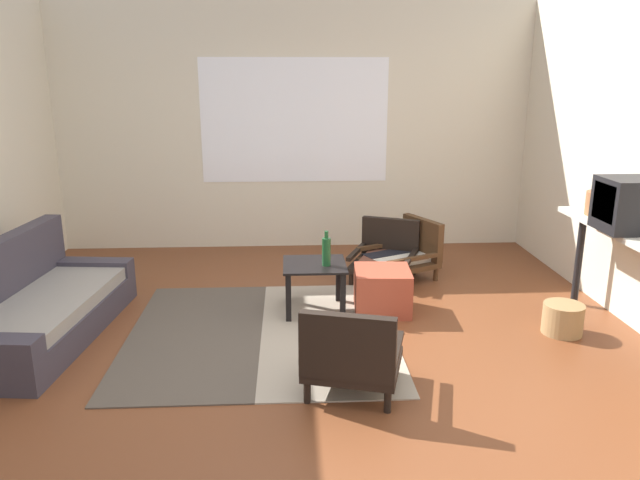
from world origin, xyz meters
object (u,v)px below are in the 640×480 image
object	(u,v)px
coffee_table	(314,274)
crt_television	(639,205)
console_shelf	(626,241)
couch	(36,309)
clay_vase	(603,201)
armchair_striped_foreground	(352,356)
glass_bottle	(326,251)
armchair_corner	(405,253)
ottoman_orange	(382,290)
wicker_basket	(563,319)
armchair_by_window	(386,254)

from	to	relation	value
coffee_table	crt_television	xyz separation A→B (m)	(2.25, -0.71, 0.71)
console_shelf	couch	bearing A→B (deg)	177.13
couch	console_shelf	size ratio (longest dim) A/B	1.30
console_shelf	clay_vase	size ratio (longest dim) A/B	4.58
armchair_striped_foreground	clay_vase	bearing A→B (deg)	28.87
armchair_striped_foreground	glass_bottle	xyz separation A→B (m)	(-0.07, 1.32, 0.28)
coffee_table	crt_television	world-z (taller)	crt_television
armchair_corner	ottoman_orange	size ratio (longest dim) A/B	1.79
couch	armchair_striped_foreground	distance (m)	2.48
armchair_corner	crt_television	xyz separation A→B (m)	(1.32, -1.57, 0.80)
wicker_basket	crt_television	bearing A→B (deg)	-24.66
crt_television	couch	bearing A→B (deg)	175.78
armchair_corner	console_shelf	size ratio (longest dim) A/B	0.56
coffee_table	ottoman_orange	distance (m)	0.58
ottoman_orange	console_shelf	bearing A→B (deg)	-19.39
couch	armchair_striped_foreground	world-z (taller)	couch
ottoman_orange	crt_television	xyz separation A→B (m)	(1.68, -0.70, 0.86)
armchair_striped_foreground	glass_bottle	bearing A→B (deg)	93.12
ottoman_orange	glass_bottle	bearing A→B (deg)	-175.54
console_shelf	glass_bottle	world-z (taller)	console_shelf
coffee_table	console_shelf	distance (m)	2.37
coffee_table	wicker_basket	distance (m)	1.97
clay_vase	glass_bottle	bearing A→B (deg)	175.44
glass_bottle	wicker_basket	bearing A→B (deg)	-15.36
couch	coffee_table	world-z (taller)	couch
crt_television	clay_vase	size ratio (longest dim) A/B	1.68
crt_television	console_shelf	bearing A→B (deg)	88.25
clay_vase	wicker_basket	bearing A→B (deg)	-139.70
coffee_table	armchair_striped_foreground	bearing A→B (deg)	-83.11
crt_television	armchair_striped_foreground	bearing A→B (deg)	-162.37
couch	armchair_by_window	xyz separation A→B (m)	(2.84, 1.24, 0.01)
console_shelf	wicker_basket	xyz separation A→B (m)	(-0.37, 0.07, -0.63)
coffee_table	armchair_by_window	distance (m)	1.12
couch	crt_television	xyz separation A→B (m)	(4.36, -0.32, 0.82)
armchair_by_window	armchair_striped_foreground	bearing A→B (deg)	-104.25
armchair_corner	glass_bottle	distance (m)	1.27
ottoman_orange	glass_bottle	world-z (taller)	glass_bottle
armchair_corner	crt_television	world-z (taller)	crt_television
armchair_by_window	clay_vase	xyz separation A→B (m)	(1.52, -1.07, 0.73)
crt_television	armchair_by_window	bearing A→B (deg)	134.18
console_shelf	wicker_basket	world-z (taller)	console_shelf
armchair_striped_foreground	glass_bottle	distance (m)	1.35
armchair_striped_foreground	clay_vase	xyz separation A→B (m)	(2.09, 1.15, 0.70)
couch	ottoman_orange	xyz separation A→B (m)	(2.68, 0.38, -0.04)
armchair_by_window	wicker_basket	distance (m)	1.81
coffee_table	clay_vase	world-z (taller)	clay_vase
crt_television	glass_bottle	world-z (taller)	crt_television
coffee_table	armchair_striped_foreground	xyz separation A→B (m)	(0.17, -1.38, -0.07)
armchair_corner	ottoman_orange	distance (m)	0.95
console_shelf	glass_bottle	xyz separation A→B (m)	(-2.16, 0.56, -0.21)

